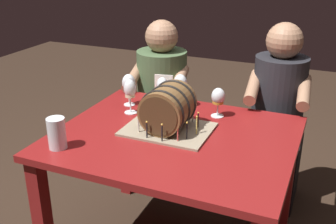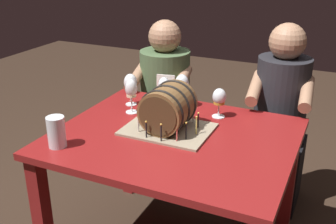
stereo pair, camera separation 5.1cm
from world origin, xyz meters
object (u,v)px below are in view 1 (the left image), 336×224
at_px(wine_glass_empty, 180,84).
at_px(menu_card, 164,88).
at_px(beer_pint, 57,134).
at_px(person_seated_left, 162,109).
at_px(wine_glass_red, 162,86).
at_px(wine_glass_amber, 218,98).
at_px(barrel_cake, 168,110).
at_px(wine_glass_white, 130,90).
at_px(wine_glass_rose, 129,84).
at_px(person_seated_right, 275,126).
at_px(dining_table, 175,154).

relative_size(wine_glass_empty, menu_card, 1.22).
height_order(wine_glass_empty, beer_pint, wine_glass_empty).
bearing_deg(person_seated_left, wine_glass_red, -65.46).
relative_size(wine_glass_amber, wine_glass_red, 0.99).
bearing_deg(wine_glass_amber, person_seated_left, 141.41).
bearing_deg(barrel_cake, wine_glass_white, 155.18).
bearing_deg(beer_pint, wine_glass_empty, 64.66).
bearing_deg(wine_glass_amber, wine_glass_red, 171.87).
relative_size(wine_glass_amber, wine_glass_rose, 0.87).
height_order(wine_glass_white, beer_pint, wine_glass_white).
height_order(wine_glass_amber, person_seated_right, person_seated_right).
height_order(wine_glass_empty, person_seated_left, person_seated_left).
xyz_separation_m(wine_glass_amber, wine_glass_white, (-0.46, -0.14, 0.02)).
bearing_deg(menu_card, wine_glass_red, -84.62).
bearing_deg(menu_card, wine_glass_amber, -26.59).
xyz_separation_m(wine_glass_empty, menu_card, (-0.13, 0.05, -0.06)).
bearing_deg(dining_table, wine_glass_red, 122.22).
xyz_separation_m(barrel_cake, person_seated_right, (0.44, 0.68, -0.29)).
height_order(wine_glass_rose, person_seated_right, person_seated_right).
relative_size(wine_glass_empty, person_seated_right, 0.17).
relative_size(barrel_cake, wine_glass_white, 2.22).
height_order(wine_glass_empty, wine_glass_red, wine_glass_empty).
xyz_separation_m(wine_glass_red, person_seated_right, (0.61, 0.36, -0.29)).
bearing_deg(wine_glass_amber, wine_glass_rose, -175.79).
relative_size(wine_glass_red, beer_pint, 1.11).
relative_size(wine_glass_empty, wine_glass_red, 1.19).
bearing_deg(wine_glass_rose, dining_table, -33.93).
bearing_deg(wine_glass_rose, beer_pint, -94.49).
xyz_separation_m(wine_glass_rose, person_seated_left, (0.01, 0.45, -0.32)).
xyz_separation_m(beer_pint, menu_card, (0.20, 0.75, 0.01)).
xyz_separation_m(barrel_cake, wine_glass_amber, (0.18, 0.27, -0.00)).
bearing_deg(beer_pint, wine_glass_red, 72.50).
distance_m(wine_glass_red, menu_card, 0.07).
bearing_deg(wine_glass_empty, barrel_cake, -79.07).
height_order(beer_pint, menu_card, menu_card).
xyz_separation_m(wine_glass_red, wine_glass_white, (-0.11, -0.19, 0.02)).
relative_size(barrel_cake, beer_pint, 2.91).
bearing_deg(barrel_cake, wine_glass_amber, 56.96).
relative_size(wine_glass_red, wine_glass_rose, 0.88).
xyz_separation_m(menu_card, person_seated_left, (-0.15, 0.30, -0.27)).
bearing_deg(wine_glass_rose, person_seated_right, 29.84).
xyz_separation_m(menu_card, person_seated_right, (0.63, 0.30, -0.26)).
xyz_separation_m(wine_glass_empty, wine_glass_rose, (-0.28, -0.09, -0.01)).
xyz_separation_m(dining_table, beer_pint, (-0.44, -0.34, 0.18)).
bearing_deg(person_seated_right, dining_table, -118.53).
bearing_deg(wine_glass_red, dining_table, -57.78).
bearing_deg(menu_card, person_seated_right, 15.50).
xyz_separation_m(barrel_cake, wine_glass_empty, (-0.06, 0.32, 0.03)).
xyz_separation_m(wine_glass_rose, beer_pint, (-0.05, -0.61, -0.06)).
bearing_deg(barrel_cake, wine_glass_red, 118.31).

